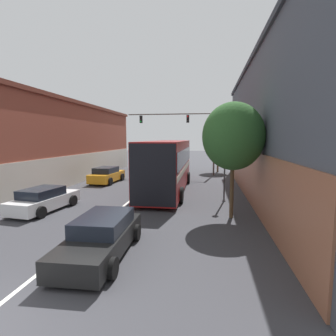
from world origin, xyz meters
TOP-DOWN VIEW (x-y plane):
  - lane_center_line at (0.00, 14.04)m, footprint 0.14×40.08m
  - building_left_brick at (-10.82, 18.96)m, footprint 9.06×25.35m
  - building_right_storefront at (11.04, 14.42)m, footprint 7.45×26.34m
  - bus at (1.87, 15.22)m, footprint 3.05×11.56m
  - hatchback_foreground at (1.33, 4.16)m, footprint 2.07×4.64m
  - parked_car_left_near at (-4.08, 18.10)m, footprint 2.20×4.34m
  - parked_car_left_mid at (-3.97, 8.84)m, footprint 2.27×4.32m
  - parked_car_left_far at (-3.97, 29.67)m, footprint 2.04×4.03m
  - traffic_signal_gantry at (2.67, 24.07)m, footprint 9.35×0.36m
  - street_lamp at (5.89, 12.51)m, footprint 0.33×0.33m
  - street_tree_near at (6.05, 9.11)m, footprint 2.99×2.70m
  - street_tree_far at (5.99, 27.36)m, footprint 3.03×2.73m

SIDE VIEW (x-z plane):
  - lane_center_line at x=0.00m, z-range 0.00..0.01m
  - parked_car_left_mid at x=-3.97m, z-range -0.02..1.26m
  - parked_car_left_far at x=-3.97m, z-range -0.02..1.28m
  - hatchback_foreground at x=1.33m, z-range -0.02..1.30m
  - parked_car_left_near at x=-4.08m, z-range -0.02..1.39m
  - bus at x=1.87m, z-range 0.22..3.98m
  - street_lamp at x=5.89m, z-range 0.49..5.46m
  - building_left_brick at x=-10.82m, z-range 0.12..7.35m
  - street_tree_near at x=6.05m, z-range 1.19..6.89m
  - street_tree_far at x=5.99m, z-range 1.26..7.14m
  - building_right_storefront at x=11.04m, z-range 0.11..9.22m
  - traffic_signal_gantry at x=2.67m, z-range 1.58..8.40m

